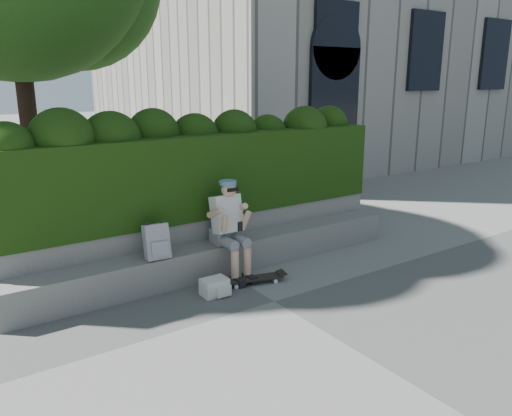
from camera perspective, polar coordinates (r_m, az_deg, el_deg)
ground at (r=6.41m, az=2.12°, el=-10.63°), size 80.00×80.00×0.00m
bench_ledge at (r=7.29m, az=-3.72°, el=-5.56°), size 6.00×0.45×0.45m
planter_wall at (r=7.64m, az=-5.57°, el=-3.48°), size 6.00×0.50×0.75m
hedge at (r=7.59m, az=-6.57°, el=3.98°), size 6.00×1.00×1.20m
person at (r=6.98m, az=-3.10°, el=-1.93°), size 0.40×0.76×1.38m
skateboard at (r=6.91m, az=-0.23°, el=-8.08°), size 0.83×0.40×0.09m
backpack_plaid at (r=6.61m, az=-11.30°, el=-3.79°), size 0.33×0.19×0.46m
backpack_ground at (r=6.58m, az=-4.76°, el=-8.96°), size 0.34×0.24×0.22m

